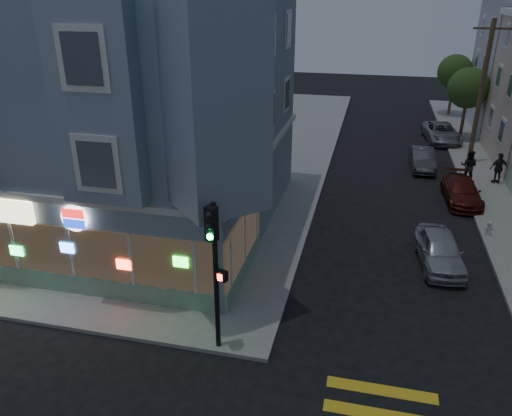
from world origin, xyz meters
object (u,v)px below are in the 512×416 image
(pedestrian_b, at_px, (499,168))
(traffic_signal, at_px, (214,255))
(utility_pole, at_px, (481,92))
(street_tree_near, at_px, (468,88))
(parked_car_c, at_px, (462,191))
(fire_hydrant, at_px, (489,228))
(pedestrian_a, at_px, (469,166))
(parked_car_d, at_px, (442,133))
(parked_car_a, at_px, (440,250))
(parked_car_b, at_px, (422,159))
(street_tree_far, at_px, (455,72))

(pedestrian_b, height_order, traffic_signal, traffic_signal)
(utility_pole, bearing_deg, pedestrian_b, -75.17)
(street_tree_near, height_order, parked_car_c, street_tree_near)
(parked_car_c, relative_size, fire_hydrant, 6.29)
(utility_pole, relative_size, traffic_signal, 1.78)
(pedestrian_a, distance_m, parked_car_d, 9.11)
(parked_car_a, bearing_deg, street_tree_near, 74.77)
(pedestrian_a, bearing_deg, street_tree_near, -75.49)
(parked_car_b, bearing_deg, pedestrian_b, -28.24)
(pedestrian_a, bearing_deg, utility_pole, -80.38)
(utility_pole, bearing_deg, pedestrian_a, -100.05)
(parked_car_b, height_order, fire_hydrant, parked_car_b)
(utility_pole, distance_m, street_tree_far, 14.03)
(pedestrian_b, xyz_separation_m, parked_car_a, (-4.23, -10.59, -0.37))
(street_tree_near, xyz_separation_m, parked_car_b, (-3.33, -7.74, -3.28))
(parked_car_a, bearing_deg, traffic_signal, -140.62)
(parked_car_b, relative_size, fire_hydrant, 5.73)
(pedestrian_a, xyz_separation_m, parked_car_d, (-0.60, 9.08, -0.43))
(utility_pole, height_order, street_tree_far, utility_pole)
(street_tree_far, relative_size, parked_car_d, 1.07)
(street_tree_near, relative_size, parked_car_a, 1.29)
(parked_car_c, relative_size, parked_car_d, 0.88)
(parked_car_a, distance_m, parked_car_d, 19.59)
(pedestrian_a, height_order, fire_hydrant, pedestrian_a)
(utility_pole, relative_size, pedestrian_a, 4.64)
(parked_car_c, xyz_separation_m, parked_car_d, (0.10, 12.08, 0.06))
(utility_pole, distance_m, parked_car_c, 8.22)
(traffic_signal, bearing_deg, pedestrian_b, 75.41)
(parked_car_b, distance_m, fire_hydrant, 9.74)
(traffic_signal, bearing_deg, parked_car_d, 89.13)
(pedestrian_b, bearing_deg, parked_car_d, -96.20)
(parked_car_b, distance_m, parked_car_c, 5.48)
(utility_pole, bearing_deg, parked_car_b, -150.93)
(utility_pole, relative_size, fire_hydrant, 13.07)
(parked_car_b, bearing_deg, street_tree_near, 64.67)
(parked_car_a, bearing_deg, utility_pole, 71.66)
(pedestrian_b, distance_m, parked_car_d, 9.21)
(street_tree_far, height_order, pedestrian_a, street_tree_far)
(street_tree_near, bearing_deg, parked_car_c, -97.03)
(street_tree_far, relative_size, parked_car_c, 1.22)
(parked_car_a, distance_m, fire_hydrant, 4.08)
(street_tree_near, xyz_separation_m, fire_hydrant, (-0.90, -17.17, -3.42))
(street_tree_far, height_order, fire_hydrant, street_tree_far)
(pedestrian_a, relative_size, fire_hydrant, 2.82)
(street_tree_far, bearing_deg, parked_car_d, -99.61)
(street_tree_far, relative_size, fire_hydrant, 7.70)
(parked_car_a, relative_size, fire_hydrant, 5.97)
(street_tree_far, xyz_separation_m, traffic_signal, (-10.89, -35.83, -0.36))
(parked_car_b, height_order, parked_car_d, parked_car_d)
(parked_car_b, height_order, parked_car_c, parked_car_b)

